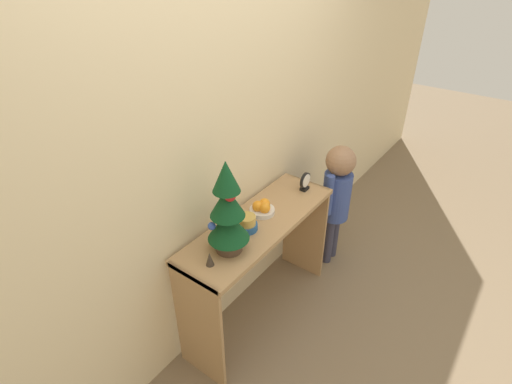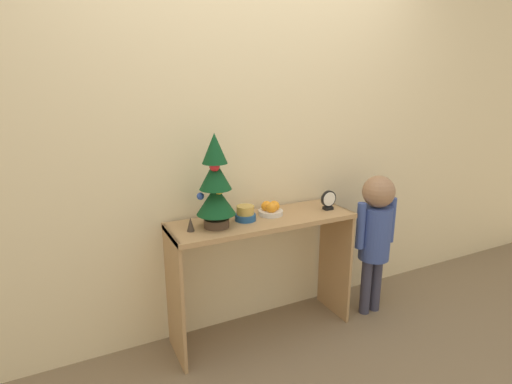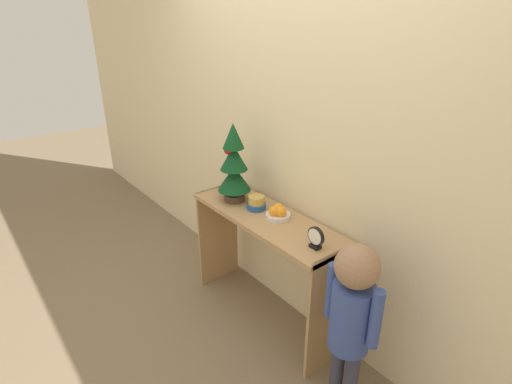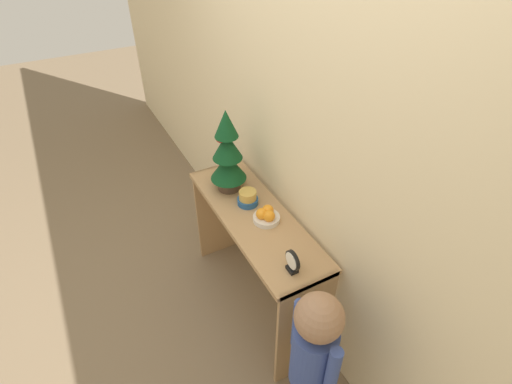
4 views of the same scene
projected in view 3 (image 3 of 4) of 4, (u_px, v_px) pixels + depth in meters
ground_plane at (244, 325)px, 2.75m from camera, size 12.00×12.00×0.00m
back_wall at (295, 139)px, 2.48m from camera, size 7.00×0.05×2.50m
console_table at (266, 241)px, 2.61m from camera, size 1.16×0.38×0.79m
mini_tree at (234, 165)px, 2.64m from camera, size 0.22×0.22×0.54m
fruit_bowl at (278, 213)px, 2.49m from camera, size 0.15×0.15×0.09m
singing_bowl at (256, 203)px, 2.60m from camera, size 0.13×0.13×0.09m
desk_clock at (316, 238)px, 2.16m from camera, size 0.11×0.04×0.13m
figurine at (222, 188)px, 2.84m from camera, size 0.04×0.04×0.08m
child_figure at (352, 310)px, 1.95m from camera, size 0.33×0.22×1.00m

